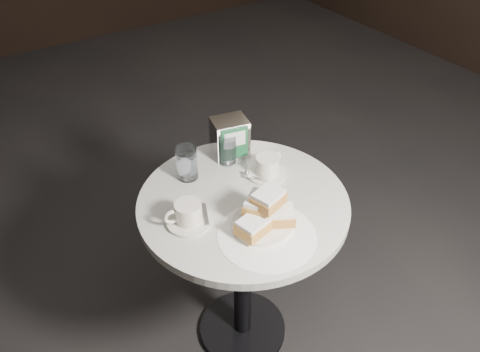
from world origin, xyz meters
name	(u,v)px	position (x,y,z in m)	size (l,w,h in m)	color
ground	(243,330)	(0.00, 0.00, 0.00)	(7.00, 7.00, 0.00)	black
cafe_table	(243,241)	(0.00, 0.00, 0.55)	(0.70, 0.70, 0.74)	black
sugar_spill	(267,235)	(-0.03, -0.18, 0.75)	(0.30, 0.30, 0.00)	white
beignet_plate	(264,215)	(-0.01, -0.14, 0.79)	(0.21, 0.20, 0.12)	silver
coffee_cup_left	(188,214)	(-0.20, 0.00, 0.78)	(0.16, 0.16, 0.07)	silver
coffee_cup_right	(267,167)	(0.14, 0.07, 0.78)	(0.18, 0.18, 0.07)	silver
water_glass_left	(187,163)	(-0.10, 0.21, 0.80)	(0.08, 0.08, 0.12)	silver
water_glass_right	(227,149)	(0.07, 0.21, 0.80)	(0.08, 0.08, 0.11)	silver
napkin_dispenser	(230,137)	(0.10, 0.24, 0.82)	(0.14, 0.13, 0.15)	white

